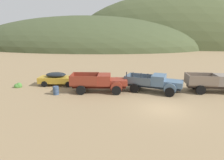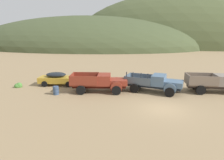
{
  "view_description": "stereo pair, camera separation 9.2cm",
  "coord_description": "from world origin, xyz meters",
  "px_view_note": "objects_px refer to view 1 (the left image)",
  "views": [
    {
      "loc": [
        -1.45,
        -16.09,
        6.31
      ],
      "look_at": [
        -5.14,
        4.71,
        1.11
      ],
      "focal_mm": 31.89,
      "sensor_mm": 36.0,
      "label": 1
    },
    {
      "loc": [
        -1.36,
        -16.07,
        6.31
      ],
      "look_at": [
        -5.14,
        4.71,
        1.11
      ],
      "focal_mm": 31.89,
      "sensor_mm": 36.0,
      "label": 2
    }
  ],
  "objects_px": {
    "truck_primer_gray": "(220,83)",
    "oil_drum_by_truck": "(56,91)",
    "car_mustard": "(59,79)",
    "truck_chalk_blue": "(158,83)",
    "truck_rust_red": "(103,82)"
  },
  "relations": [
    {
      "from": "car_mustard",
      "to": "truck_chalk_blue",
      "type": "relative_size",
      "value": 0.8
    },
    {
      "from": "truck_primer_gray",
      "to": "oil_drum_by_truck",
      "type": "height_order",
      "value": "truck_primer_gray"
    },
    {
      "from": "car_mustard",
      "to": "truck_primer_gray",
      "type": "bearing_deg",
      "value": -6.56
    },
    {
      "from": "truck_primer_gray",
      "to": "oil_drum_by_truck",
      "type": "bearing_deg",
      "value": -171.79
    },
    {
      "from": "truck_rust_red",
      "to": "oil_drum_by_truck",
      "type": "relative_size",
      "value": 7.14
    },
    {
      "from": "car_mustard",
      "to": "truck_rust_red",
      "type": "relative_size",
      "value": 0.81
    },
    {
      "from": "truck_rust_red",
      "to": "truck_primer_gray",
      "type": "xyz_separation_m",
      "value": [
        12.17,
        1.93,
        -0.0
      ]
    },
    {
      "from": "car_mustard",
      "to": "truck_primer_gray",
      "type": "distance_m",
      "value": 17.85
    },
    {
      "from": "car_mustard",
      "to": "oil_drum_by_truck",
      "type": "height_order",
      "value": "car_mustard"
    },
    {
      "from": "truck_chalk_blue",
      "to": "oil_drum_by_truck",
      "type": "bearing_deg",
      "value": -152.96
    },
    {
      "from": "truck_chalk_blue",
      "to": "oil_drum_by_truck",
      "type": "relative_size",
      "value": 7.18
    },
    {
      "from": "car_mustard",
      "to": "truck_primer_gray",
      "type": "relative_size",
      "value": 0.8
    },
    {
      "from": "truck_rust_red",
      "to": "oil_drum_by_truck",
      "type": "height_order",
      "value": "truck_rust_red"
    },
    {
      "from": "oil_drum_by_truck",
      "to": "car_mustard",
      "type": "bearing_deg",
      "value": 108.63
    },
    {
      "from": "truck_primer_gray",
      "to": "oil_drum_by_truck",
      "type": "distance_m",
      "value": 17.09
    }
  ]
}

